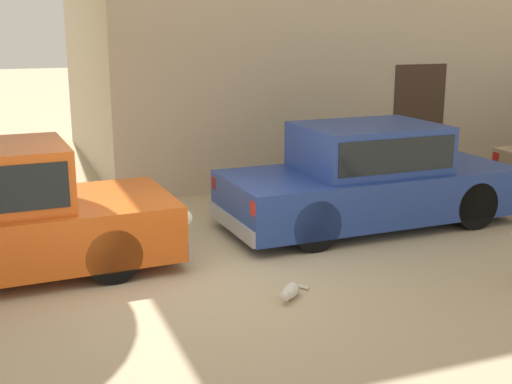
% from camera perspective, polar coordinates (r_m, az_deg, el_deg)
% --- Properties ---
extents(ground_plane, '(80.00, 80.00, 0.00)m').
position_cam_1_polar(ground_plane, '(7.73, -4.90, -7.33)').
color(ground_plane, tan).
extents(parked_sedan_second, '(4.39, 1.81, 1.46)m').
position_cam_1_polar(parked_sedan_second, '(9.68, 9.58, 1.34)').
color(parked_sedan_second, navy).
rests_on(parked_sedan_second, ground_plane).
extents(stray_cat, '(0.46, 0.51, 0.16)m').
position_cam_1_polar(stray_cat, '(7.16, 2.92, -8.44)').
color(stray_cat, beige).
rests_on(stray_cat, ground_plane).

